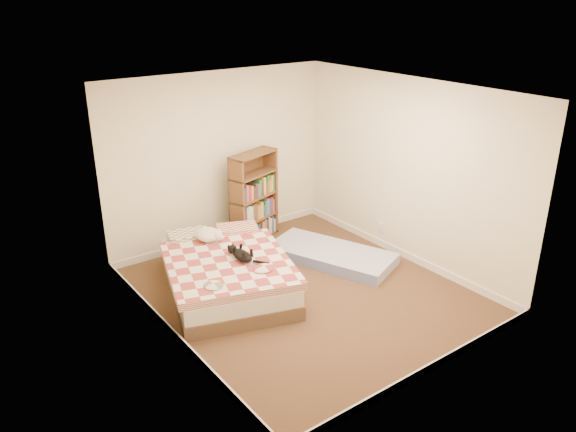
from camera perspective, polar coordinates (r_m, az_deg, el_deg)
room at (r=6.58m, az=1.67°, el=1.38°), size 3.51×4.01×2.51m
bed at (r=7.08m, az=-6.40°, el=-5.67°), size 1.91×2.30×0.53m
bookshelf at (r=8.35m, az=-3.54°, el=0.93°), size 0.89×0.51×1.35m
floor_mattress at (r=7.87m, az=4.42°, el=-3.95°), size 1.36×1.89×0.16m
black_cat at (r=6.84m, az=-4.79°, el=-3.91°), size 0.22×0.61×0.14m
white_dog at (r=7.36m, az=-7.98°, el=-1.88°), size 0.40×0.42×0.17m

